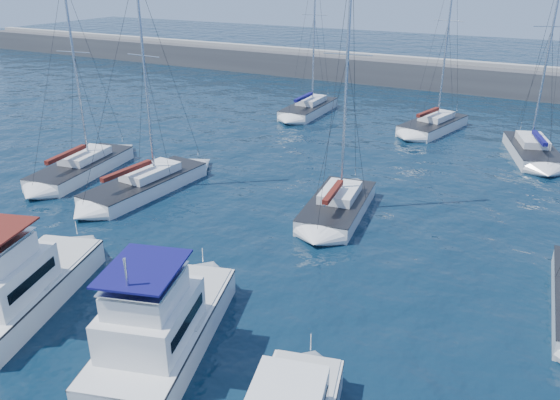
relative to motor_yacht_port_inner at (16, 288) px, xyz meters
The scene contains 10 objects.
ground 7.18m from the motor_yacht_port_inner, 46.13° to the left, with size 220.00×220.00×0.00m, color black.
breakwater 57.32m from the motor_yacht_port_inner, 85.08° to the left, with size 160.00×6.00×4.45m.
motor_yacht_port_inner is the anchor object (origin of this frame).
motor_yacht_stbd_inner 7.39m from the motor_yacht_port_inner, ahead, with size 5.68×9.15×4.69m.
sailboat_mid_a 17.36m from the motor_yacht_port_inner, 127.79° to the left, with size 4.40×9.05×13.66m.
sailboat_mid_b 13.99m from the motor_yacht_port_inner, 107.88° to the left, with size 3.67×9.29×14.09m.
sailboat_mid_d 18.06m from the motor_yacht_port_inner, 62.09° to the left, with size 4.12×7.87×15.13m.
sailboat_back_a 37.74m from the motor_yacht_port_inner, 95.58° to the left, with size 3.21×8.47×15.35m.
sailboat_back_b 38.28m from the motor_yacht_port_inner, 76.23° to the left, with size 4.96×8.48×15.40m.
sailboat_back_c 37.74m from the motor_yacht_port_inner, 61.75° to the left, with size 5.28×8.46×15.80m.
Camera 1 is at (14.69, -17.55, 13.96)m, focal length 35.00 mm.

